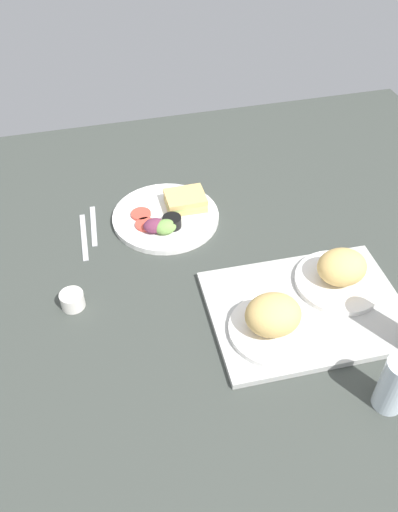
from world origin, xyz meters
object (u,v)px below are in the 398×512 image
at_px(plate_with_salad, 168,215).
at_px(knife, 84,236).
at_px(drinking_glass, 395,385).
at_px(serving_tray, 307,309).
at_px(bread_plate_near, 340,273).
at_px(fork, 93,225).
at_px(bread_plate_far, 274,320).
at_px(espresso_cup, 72,300).

relative_size(plate_with_salad, knife, 1.56).
xyz_separation_m(plate_with_salad, knife, (0.24, 0.02, -0.01)).
bearing_deg(drinking_glass, serving_tray, -76.81).
height_order(bread_plate_near, plate_with_salad, bread_plate_near).
bearing_deg(fork, plate_with_salad, 86.91).
height_order(bread_plate_near, knife, bread_plate_near).
distance_m(bread_plate_near, drinking_glass, 0.32).
distance_m(bread_plate_far, drinking_glass, 0.27).
bearing_deg(bread_plate_far, espresso_cup, -25.19).
bearing_deg(fork, bread_plate_far, 39.43).
bearing_deg(espresso_cup, bread_plate_near, 171.04).
relative_size(plate_with_salad, fork, 1.75).
height_order(bread_plate_far, plate_with_salad, bread_plate_far).
bearing_deg(serving_tray, knife, -39.16).
relative_size(bread_plate_far, plate_with_salad, 0.68).
height_order(serving_tray, knife, serving_tray).
height_order(serving_tray, fork, serving_tray).
distance_m(bread_plate_near, bread_plate_far, 0.23).
height_order(bread_plate_far, espresso_cup, bread_plate_far).
relative_size(serving_tray, espresso_cup, 8.04).
height_order(serving_tray, drinking_glass, drinking_glass).
bearing_deg(bread_plate_near, bread_plate_far, 25.90).
bearing_deg(bread_plate_far, drinking_glass, 127.48).
bearing_deg(bread_plate_far, plate_with_salad, -72.89).
relative_size(serving_tray, fork, 2.65).
bearing_deg(bread_plate_far, knife, -49.41).
distance_m(serving_tray, espresso_cup, 0.55).
distance_m(bread_plate_near, knife, 0.68).
height_order(plate_with_salad, fork, plate_with_salad).
xyz_separation_m(drinking_glass, fork, (0.51, -0.70, -0.06)).
distance_m(plate_with_salad, espresso_cup, 0.38).
bearing_deg(bread_plate_near, plate_with_salad, -45.84).
bearing_deg(fork, drinking_glass, 39.94).
distance_m(drinking_glass, fork, 0.87).
xyz_separation_m(drinking_glass, espresso_cup, (0.59, -0.42, -0.05)).
bearing_deg(drinking_glass, espresso_cup, -35.21).
height_order(bread_plate_far, drinking_glass, drinking_glass).
relative_size(bread_plate_near, drinking_glass, 1.56).
bearing_deg(plate_with_salad, knife, 3.85).
distance_m(bread_plate_near, plate_with_salad, 0.50).
bearing_deg(knife, serving_tray, 52.85).
height_order(drinking_glass, fork, drinking_glass).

